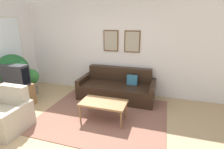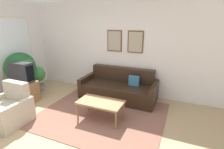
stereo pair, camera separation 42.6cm
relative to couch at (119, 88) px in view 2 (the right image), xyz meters
The scene contains 10 objects.
ground_plane 2.31m from the couch, 102.55° to the right, with size 16.00×16.00×0.00m, color tan.
area_rug 1.07m from the couch, 92.22° to the right, with size 2.83×2.34×0.01m.
wall_back 1.26m from the couch, 136.61° to the left, with size 8.00×0.09×2.70m.
couch is the anchor object (origin of this frame).
coffee_table 1.21m from the couch, 88.68° to the right, with size 0.99×0.54×0.43m.
tv_stand 2.59m from the couch, 152.89° to the right, with size 0.72×0.43×0.56m.
tv 2.64m from the couch, 152.87° to the right, with size 0.64×0.28×0.52m.
armchair 2.71m from the couch, 129.27° to the right, with size 0.80×0.76×0.85m.
potted_plant_tall 2.88m from the couch, 162.11° to the right, with size 0.83×0.83×1.26m.
potted_plant_by_window 2.55m from the couch, 169.29° to the right, with size 0.46×0.46×0.76m.
Camera 2 is at (2.11, -2.03, 2.13)m, focal length 28.00 mm.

